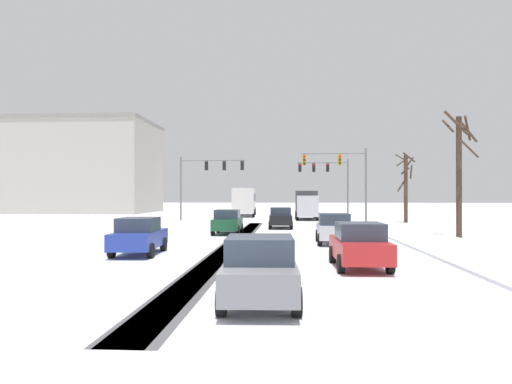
{
  "coord_description": "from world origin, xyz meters",
  "views": [
    {
      "loc": [
        2.08,
        -9.71,
        2.61
      ],
      "look_at": [
        0.0,
        23.45,
        2.8
      ],
      "focal_mm": 34.18,
      "sensor_mm": 36.0,
      "label": 1
    }
  ],
  "objects_px": {
    "traffic_signal_far_right": "(328,175)",
    "traffic_signal_near_right": "(343,171)",
    "car_red_fifth": "(359,245)",
    "car_dark_green_second": "(227,222)",
    "bare_tree_sidewalk_far": "(406,184)",
    "office_building_far_left_block": "(84,167)",
    "car_blue_fourth": "(139,236)",
    "bare_tree_sidewalk_mid": "(459,169)",
    "traffic_signal_far_left": "(207,173)",
    "box_truck_delivery": "(306,204)",
    "car_black_lead": "(281,218)",
    "car_grey_sixth": "(260,270)",
    "car_silver_third": "(334,228)",
    "bus_oncoming": "(245,200)"
  },
  "relations": [
    {
      "from": "traffic_signal_near_right",
      "to": "car_black_lead",
      "type": "bearing_deg",
      "value": -148.22
    },
    {
      "from": "car_dark_green_second",
      "to": "office_building_far_left_block",
      "type": "height_order",
      "value": "office_building_far_left_block"
    },
    {
      "from": "traffic_signal_far_left",
      "to": "car_blue_fourth",
      "type": "bearing_deg",
      "value": -86.62
    },
    {
      "from": "office_building_far_left_block",
      "to": "traffic_signal_far_left",
      "type": "bearing_deg",
      "value": -44.17
    },
    {
      "from": "car_red_fifth",
      "to": "car_grey_sixth",
      "type": "height_order",
      "value": "same"
    },
    {
      "from": "car_blue_fourth",
      "to": "bare_tree_sidewalk_mid",
      "type": "xyz_separation_m",
      "value": [
        16.93,
        9.35,
        3.37
      ]
    },
    {
      "from": "car_black_lead",
      "to": "traffic_signal_far_left",
      "type": "bearing_deg",
      "value": 124.67
    },
    {
      "from": "car_dark_green_second",
      "to": "box_truck_delivery",
      "type": "height_order",
      "value": "box_truck_delivery"
    },
    {
      "from": "traffic_signal_far_right",
      "to": "bus_oncoming",
      "type": "xyz_separation_m",
      "value": [
        -9.63,
        6.78,
        -2.78
      ]
    },
    {
      "from": "car_blue_fourth",
      "to": "bare_tree_sidewalk_mid",
      "type": "bearing_deg",
      "value": 28.92
    },
    {
      "from": "traffic_signal_near_right",
      "to": "car_dark_green_second",
      "type": "height_order",
      "value": "traffic_signal_near_right"
    },
    {
      "from": "office_building_far_left_block",
      "to": "traffic_signal_near_right",
      "type": "bearing_deg",
      "value": -39.9
    },
    {
      "from": "bare_tree_sidewalk_far",
      "to": "traffic_signal_far_right",
      "type": "bearing_deg",
      "value": 135.24
    },
    {
      "from": "bare_tree_sidewalk_far",
      "to": "traffic_signal_near_right",
      "type": "bearing_deg",
      "value": -141.13
    },
    {
      "from": "traffic_signal_near_right",
      "to": "car_red_fifth",
      "type": "bearing_deg",
      "value": -95.25
    },
    {
      "from": "car_blue_fourth",
      "to": "car_grey_sixth",
      "type": "xyz_separation_m",
      "value": [
        5.8,
        -9.23,
        0.0
      ]
    },
    {
      "from": "car_black_lead",
      "to": "office_building_far_left_block",
      "type": "relative_size",
      "value": 0.21
    },
    {
      "from": "traffic_signal_far_right",
      "to": "office_building_far_left_block",
      "type": "relative_size",
      "value": 0.32
    },
    {
      "from": "car_dark_green_second",
      "to": "office_building_far_left_block",
      "type": "relative_size",
      "value": 0.2
    },
    {
      "from": "car_dark_green_second",
      "to": "bare_tree_sidewalk_far",
      "type": "bearing_deg",
      "value": 43.23
    },
    {
      "from": "car_blue_fourth",
      "to": "office_building_far_left_block",
      "type": "relative_size",
      "value": 0.21
    },
    {
      "from": "traffic_signal_far_left",
      "to": "car_black_lead",
      "type": "relative_size",
      "value": 1.64
    },
    {
      "from": "car_black_lead",
      "to": "bare_tree_sidewalk_far",
      "type": "distance_m",
      "value": 14.63
    },
    {
      "from": "office_building_far_left_block",
      "to": "car_black_lead",
      "type": "bearing_deg",
      "value": -47.59
    },
    {
      "from": "traffic_signal_near_right",
      "to": "traffic_signal_far_left",
      "type": "xyz_separation_m",
      "value": [
        -12.87,
        7.82,
        0.19
      ]
    },
    {
      "from": "traffic_signal_near_right",
      "to": "bus_oncoming",
      "type": "xyz_separation_m",
      "value": [
        -9.94,
        18.63,
        -2.63
      ]
    },
    {
      "from": "bus_oncoming",
      "to": "office_building_far_left_block",
      "type": "distance_m",
      "value": 27.17
    },
    {
      "from": "car_grey_sixth",
      "to": "bare_tree_sidewalk_mid",
      "type": "relative_size",
      "value": 0.54
    },
    {
      "from": "car_black_lead",
      "to": "car_grey_sixth",
      "type": "height_order",
      "value": "same"
    },
    {
      "from": "traffic_signal_near_right",
      "to": "car_silver_third",
      "type": "xyz_separation_m",
      "value": [
        -2.24,
        -15.08,
        -3.8
      ]
    },
    {
      "from": "traffic_signal_far_left",
      "to": "bare_tree_sidewalk_far",
      "type": "distance_m",
      "value": 19.51
    },
    {
      "from": "traffic_signal_near_right",
      "to": "traffic_signal_far_right",
      "type": "xyz_separation_m",
      "value": [
        -0.31,
        11.85,
        0.15
      ]
    },
    {
      "from": "traffic_signal_far_left",
      "to": "bare_tree_sidewalk_mid",
      "type": "bearing_deg",
      "value": -45.35
    },
    {
      "from": "car_grey_sixth",
      "to": "traffic_signal_far_right",
      "type": "bearing_deg",
      "value": 82.99
    },
    {
      "from": "box_truck_delivery",
      "to": "car_grey_sixth",
      "type": "bearing_deg",
      "value": -93.92
    },
    {
      "from": "traffic_signal_near_right",
      "to": "car_black_lead",
      "type": "distance_m",
      "value": 7.23
    },
    {
      "from": "traffic_signal_far_right",
      "to": "traffic_signal_near_right",
      "type": "bearing_deg",
      "value": -88.48
    },
    {
      "from": "traffic_signal_far_left",
      "to": "car_blue_fourth",
      "type": "relative_size",
      "value": 1.63
    },
    {
      "from": "box_truck_delivery",
      "to": "bare_tree_sidewalk_far",
      "type": "distance_m",
      "value": 10.69
    },
    {
      "from": "traffic_signal_near_right",
      "to": "office_building_far_left_block",
      "type": "height_order",
      "value": "office_building_far_left_block"
    },
    {
      "from": "car_red_fifth",
      "to": "car_dark_green_second",
      "type": "bearing_deg",
      "value": 113.97
    },
    {
      "from": "traffic_signal_far_left",
      "to": "car_grey_sixth",
      "type": "distance_m",
      "value": 38.36
    },
    {
      "from": "bus_oncoming",
      "to": "bare_tree_sidewalk_far",
      "type": "xyz_separation_m",
      "value": [
        16.36,
        -13.46,
        1.58
      ]
    },
    {
      "from": "traffic_signal_near_right",
      "to": "traffic_signal_far_left",
      "type": "height_order",
      "value": "same"
    },
    {
      "from": "traffic_signal_far_right",
      "to": "car_grey_sixth",
      "type": "relative_size",
      "value": 1.56
    },
    {
      "from": "car_black_lead",
      "to": "car_grey_sixth",
      "type": "xyz_separation_m",
      "value": [
        -0.18,
        -26.35,
        0.0
      ]
    },
    {
      "from": "car_dark_green_second",
      "to": "car_black_lead",
      "type": "bearing_deg",
      "value": 59.1
    },
    {
      "from": "bare_tree_sidewalk_mid",
      "to": "traffic_signal_far_left",
      "type": "bearing_deg",
      "value": 134.65
    },
    {
      "from": "traffic_signal_far_left",
      "to": "car_red_fifth",
      "type": "distance_m",
      "value": 33.52
    },
    {
      "from": "car_blue_fourth",
      "to": "traffic_signal_near_right",
      "type": "bearing_deg",
      "value": 61.15
    }
  ]
}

